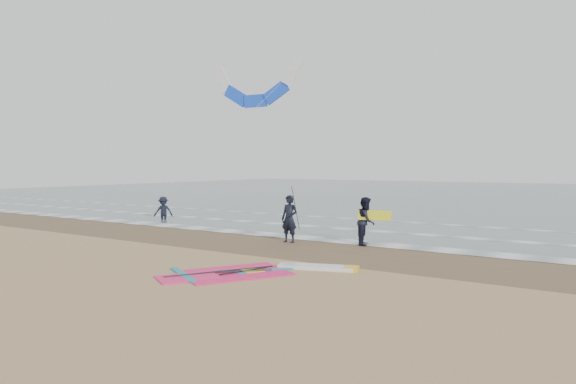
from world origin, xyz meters
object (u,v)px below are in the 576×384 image
Objects in this scene: person_standing at (289,219)px; person_wading at (163,205)px; person_walking at (366,221)px; windsurf_rig at (258,271)px; surf_kite at (255,89)px.

person_standing reaches higher than person_wading.
person_standing is at bearing 96.30° from person_walking.
person_walking is 13.91m from person_wading.
person_standing reaches higher than person_walking.
person_walking is at bearing 19.85° from person_standing.
person_wading is (-10.83, 3.31, -0.12)m from person_standing.
person_walking reaches higher than windsurf_rig.
surf_kite reaches higher than person_walking.
surf_kite is (-9.93, 13.34, 7.85)m from windsurf_rig.
person_standing is 0.23× the size of surf_kite.
surf_kite reaches higher than person_standing.
surf_kite is (-7.53, 7.87, 6.90)m from person_standing.
person_wading is (-13.74, 2.19, -0.10)m from person_walking.
person_wading is at bearing 146.40° from windsurf_rig.
person_walking is at bearing -40.24° from person_wading.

